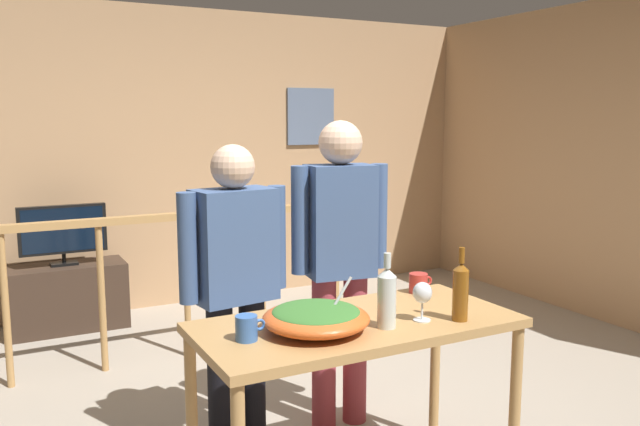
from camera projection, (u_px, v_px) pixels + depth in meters
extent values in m
plane|color=#9E9384|center=(328.00, 423.00, 3.57)|extent=(7.54, 7.54, 0.00)
cube|color=tan|center=(183.00, 158.00, 5.76)|extent=(5.80, 0.10, 2.59)
cube|color=tan|center=(588.00, 161.00, 5.43)|extent=(0.10, 4.07, 2.59)
cube|color=slate|center=(311.00, 117.00, 6.22)|extent=(0.49, 0.03, 0.53)
cylinder|color=#B2844C|center=(6.00, 311.00, 3.98)|extent=(0.04, 0.04, 0.97)
cylinder|color=#B2844C|center=(102.00, 299.00, 4.24)|extent=(0.04, 0.04, 0.97)
cylinder|color=#B2844C|center=(187.00, 289.00, 4.50)|extent=(0.04, 0.04, 0.97)
cylinder|color=#B2844C|center=(263.00, 279.00, 4.76)|extent=(0.04, 0.04, 0.97)
cylinder|color=#B2844C|center=(330.00, 271.00, 5.02)|extent=(0.04, 0.04, 0.97)
cube|color=#B2844C|center=(98.00, 222.00, 4.16)|extent=(3.48, 0.07, 0.05)
cube|color=#B2844C|center=(330.00, 265.00, 5.01)|extent=(0.10, 0.10, 1.07)
cube|color=#38281E|center=(66.00, 297.00, 5.11)|extent=(0.90, 0.40, 0.52)
cube|color=black|center=(64.00, 264.00, 5.07)|extent=(0.20, 0.12, 0.02)
cylinder|color=black|center=(64.00, 257.00, 5.07)|extent=(0.03, 0.03, 0.08)
cube|color=black|center=(63.00, 229.00, 5.01)|extent=(0.64, 0.06, 0.37)
cube|color=black|center=(63.00, 230.00, 4.98)|extent=(0.59, 0.01, 0.34)
cube|color=#B2844C|center=(357.00, 325.00, 2.74)|extent=(1.36, 0.64, 0.04)
cylinder|color=#B2844C|center=(515.00, 411.00, 2.84)|extent=(0.05, 0.05, 0.78)
cylinder|color=#B2844C|center=(192.00, 422.00, 2.75)|extent=(0.05, 0.05, 0.78)
cylinder|color=#B2844C|center=(435.00, 368.00, 3.34)|extent=(0.05, 0.05, 0.78)
ellipsoid|color=#DB5B23|center=(316.00, 319.00, 2.59)|extent=(0.43, 0.43, 0.10)
ellipsoid|color=#38702D|center=(316.00, 312.00, 2.59)|extent=(0.35, 0.35, 0.05)
cylinder|color=silver|center=(335.00, 305.00, 2.63)|extent=(0.16, 0.01, 0.22)
cylinder|color=silver|center=(423.00, 320.00, 2.73)|extent=(0.07, 0.07, 0.01)
cylinder|color=silver|center=(423.00, 310.00, 2.72)|extent=(0.01, 0.01, 0.08)
ellipsoid|color=silver|center=(423.00, 292.00, 2.71)|extent=(0.08, 0.08, 0.09)
cylinder|color=silver|center=(387.00, 302.00, 2.63)|extent=(0.08, 0.08, 0.21)
cone|color=silver|center=(387.00, 272.00, 2.61)|extent=(0.08, 0.08, 0.03)
cylinder|color=silver|center=(387.00, 261.00, 2.60)|extent=(0.03, 0.03, 0.06)
cylinder|color=brown|center=(460.00, 295.00, 2.72)|extent=(0.07, 0.07, 0.22)
cone|color=brown|center=(461.00, 267.00, 2.70)|extent=(0.07, 0.07, 0.03)
cylinder|color=brown|center=(462.00, 255.00, 2.69)|extent=(0.03, 0.03, 0.07)
cylinder|color=#3866B2|center=(246.00, 328.00, 2.48)|extent=(0.09, 0.09, 0.10)
torus|color=#3866B2|center=(260.00, 325.00, 2.51)|extent=(0.05, 0.01, 0.05)
cylinder|color=#B7332D|center=(418.00, 283.00, 3.15)|extent=(0.09, 0.09, 0.10)
torus|color=#B7332D|center=(428.00, 281.00, 3.18)|extent=(0.05, 0.01, 0.05)
cylinder|color=black|center=(253.00, 371.00, 3.30)|extent=(0.13, 0.13, 0.78)
cylinder|color=black|center=(221.00, 379.00, 3.20)|extent=(0.13, 0.13, 0.78)
cube|color=#3D5684|center=(234.00, 245.00, 3.15)|extent=(0.41, 0.27, 0.55)
cylinder|color=#3D5684|center=(277.00, 237.00, 3.29)|extent=(0.09, 0.09, 0.52)
cylinder|color=#3D5684|center=(188.00, 248.00, 3.01)|extent=(0.09, 0.09, 0.52)
sphere|color=beige|center=(233.00, 167.00, 3.09)|extent=(0.21, 0.21, 0.21)
cylinder|color=#9E3842|center=(355.00, 348.00, 3.54)|extent=(0.13, 0.13, 0.83)
cylinder|color=#9E3842|center=(324.00, 352.00, 3.48)|extent=(0.13, 0.13, 0.83)
cube|color=#3D5684|center=(340.00, 221.00, 3.41)|extent=(0.37, 0.27, 0.59)
cylinder|color=#3D5684|center=(379.00, 216.00, 3.48)|extent=(0.09, 0.09, 0.56)
cylinder|color=#3D5684|center=(300.00, 220.00, 3.33)|extent=(0.09, 0.09, 0.56)
sphere|color=beige|center=(340.00, 143.00, 3.35)|extent=(0.23, 0.23, 0.23)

